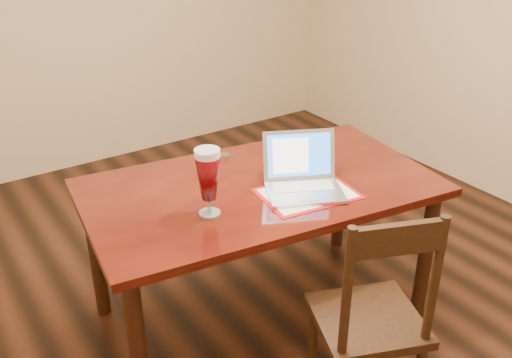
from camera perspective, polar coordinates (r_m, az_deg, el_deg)
ground at (r=3.33m, az=1.25°, el=-12.83°), size 5.00×5.00×0.00m
dining_table at (r=2.89m, az=0.41°, el=-2.12°), size 1.86×1.20×1.14m
dining_chair at (r=2.55m, az=11.48°, el=-13.57°), size 0.58×0.56×1.06m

